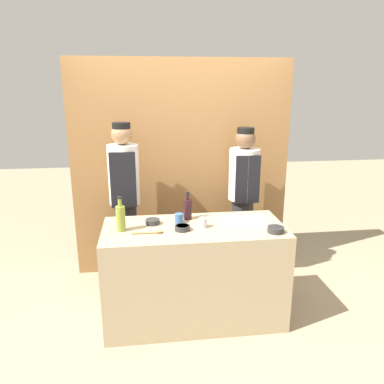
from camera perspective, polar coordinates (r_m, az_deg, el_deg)
The scene contains 14 objects.
ground_plane at distance 3.75m, azimuth 0.29°, elevation -18.33°, with size 14.00×14.00×0.00m, color tan.
cabinet_wall at distance 4.28m, azimuth -1.61°, elevation 3.64°, with size 2.44×0.18×2.40m.
counter at distance 3.52m, azimuth 0.30°, elevation -12.22°, with size 1.61×0.72×0.91m.
sauce_bowl_green at distance 3.40m, azimuth -6.02°, elevation -4.47°, with size 0.13×0.13×0.04m.
sauce_bowl_white at distance 3.25m, azimuth -1.46°, elevation -5.44°, with size 0.13×0.13×0.04m.
sauce_bowl_brown at distance 3.28m, azimuth 12.64°, elevation -5.57°, with size 0.14×0.14×0.05m.
cutting_board at distance 3.48m, azimuth 8.20°, elevation -4.35°, with size 0.34×0.24×0.02m.
bottle_wine at distance 3.48m, azimuth -0.68°, elevation -2.53°, with size 0.08×0.08×0.27m.
bottle_oil at distance 3.26m, azimuth -10.82°, elevation -3.84°, with size 0.08×0.08×0.31m.
cup_blue at distance 3.41m, azimuth -2.00°, elevation -4.02°, with size 0.08×0.08×0.09m.
cup_steel at distance 3.30m, azimuth 1.71°, elevation -4.70°, with size 0.07×0.07×0.09m.
wooden_spoon at distance 3.20m, azimuth -6.07°, elevation -6.09°, with size 0.27×0.05×0.03m.
chef_left at distance 3.96m, azimuth -10.18°, elevation -1.05°, with size 0.32×0.32×1.76m.
chef_right at distance 4.10m, azimuth 7.79°, elevation -0.93°, with size 0.32×0.32×1.70m.
Camera 1 is at (-0.41, -3.07, 2.12)m, focal length 35.00 mm.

